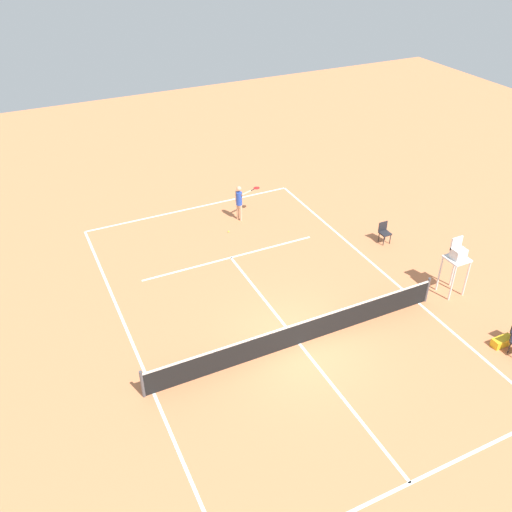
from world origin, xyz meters
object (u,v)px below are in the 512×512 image
(umpire_chair, at_px, (457,258))
(equipment_bag, at_px, (502,341))
(tennis_ball, at_px, (228,232))
(player_serving, at_px, (240,200))
(courtside_chair_mid, at_px, (384,231))

(umpire_chair, xyz_separation_m, equipment_bag, (0.46, 3.10, -1.46))
(tennis_ball, relative_size, umpire_chair, 0.03)
(player_serving, distance_m, tennis_ball, 1.65)
(player_serving, height_order, equipment_bag, player_serving)
(tennis_ball, height_order, courtside_chair_mid, courtside_chair_mid)
(tennis_ball, bearing_deg, player_serving, -138.98)
(player_serving, xyz_separation_m, equipment_bag, (-4.52, 11.84, -0.90))
(player_serving, distance_m, equipment_bag, 12.71)
(courtside_chair_mid, distance_m, equipment_bag, 7.27)
(player_serving, height_order, tennis_ball, player_serving)
(tennis_ball, xyz_separation_m, umpire_chair, (-5.97, 7.88, 1.57))
(player_serving, relative_size, equipment_bag, 2.31)
(umpire_chair, distance_m, courtside_chair_mid, 4.28)
(player_serving, bearing_deg, courtside_chair_mid, 25.98)
(player_serving, distance_m, umpire_chair, 10.08)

